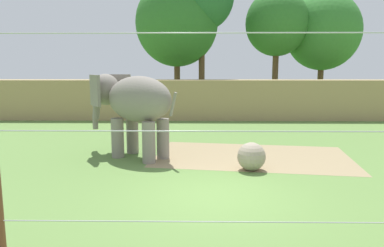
% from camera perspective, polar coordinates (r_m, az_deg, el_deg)
% --- Properties ---
extents(ground_plane, '(120.00, 120.00, 0.00)m').
position_cam_1_polar(ground_plane, '(9.06, 3.39, -11.47)').
color(ground_plane, '#5B7F3D').
extents(dirt_patch, '(7.39, 4.94, 0.01)m').
position_cam_1_polar(dirt_patch, '(13.04, 9.61, -5.20)').
color(dirt_patch, '#937F5B').
rests_on(dirt_patch, ground).
extents(embankment_wall, '(36.00, 1.80, 2.44)m').
position_cam_1_polar(embankment_wall, '(22.15, 1.88, 3.88)').
color(embankment_wall, tan).
rests_on(embankment_wall, ground).
extents(elephant, '(3.58, 2.89, 2.95)m').
position_cam_1_polar(elephant, '(12.69, -9.51, 3.35)').
color(elephant, gray).
rests_on(elephant, ground).
extents(enrichment_ball, '(0.88, 0.88, 0.88)m').
position_cam_1_polar(enrichment_ball, '(11.18, 9.53, -5.26)').
color(enrichment_ball, gray).
rests_on(enrichment_ball, ground).
extents(cable_fence, '(8.31, 0.19, 3.82)m').
position_cam_1_polar(cable_fence, '(5.58, 4.96, -3.87)').
color(cable_fence, brown).
rests_on(cable_fence, ground).
extents(tree_left_of_centre, '(5.59, 5.59, 8.87)m').
position_cam_1_polar(tree_left_of_centre, '(29.62, 20.30, 13.70)').
color(tree_left_of_centre, brown).
rests_on(tree_left_of_centre, ground).
extents(tree_behind_wall, '(6.01, 6.01, 9.57)m').
position_cam_1_polar(tree_behind_wall, '(26.96, -2.46, 15.80)').
color(tree_behind_wall, brown).
rests_on(tree_behind_wall, ground).
extents(tree_right_of_centre, '(4.59, 4.59, 8.85)m').
position_cam_1_polar(tree_right_of_centre, '(27.79, 13.49, 15.37)').
color(tree_right_of_centre, brown).
rests_on(tree_right_of_centre, ground).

